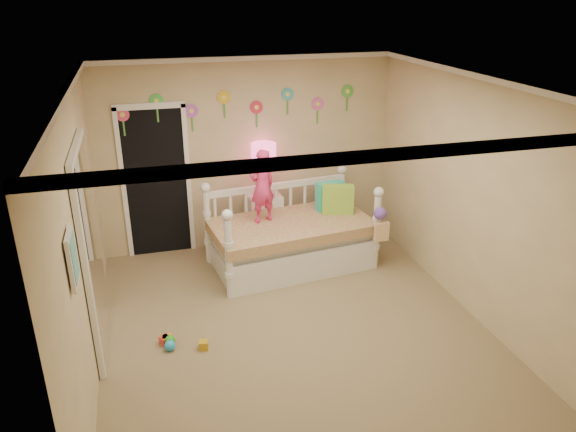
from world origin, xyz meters
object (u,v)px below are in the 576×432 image
object	(u,v)px
nightstand	(265,221)
table_lamp	(264,162)
daybed	(291,226)
child	(262,186)

from	to	relation	value
nightstand	table_lamp	distance (m)	0.86
table_lamp	daybed	bearing A→B (deg)	-73.95
child	table_lamp	world-z (taller)	child
daybed	child	distance (m)	0.65
child	daybed	bearing A→B (deg)	144.74
table_lamp	child	bearing A→B (deg)	-105.42
child	table_lamp	size ratio (longest dim) A/B	1.29
child	table_lamp	xyz separation A→B (m)	(0.16, 0.57, 0.14)
daybed	nightstand	size ratio (longest dim) A/B	2.76
nightstand	child	bearing A→B (deg)	-108.59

